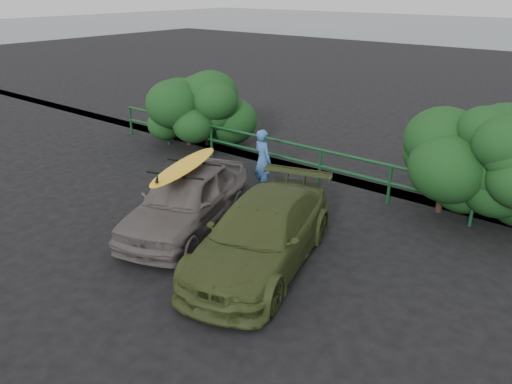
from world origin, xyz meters
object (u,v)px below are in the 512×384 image
Objects in this scene: guardrail at (289,160)px; sedan at (187,199)px; surfboard at (185,166)px; man at (263,160)px; olive_vehicle at (262,234)px.

sedan is (0.06, -4.05, 0.18)m from guardrail.
sedan reaches higher than guardrail.
surfboard is at bearing 0.00° from sedan.
sedan is 2.49× the size of man.
olive_vehicle is 2.40m from surfboard.
man is at bearing 73.54° from surfboard.
man is at bearing 73.54° from sedan.
man reaches higher than surfboard.
guardrail is 8.50× the size of man.
man is 0.60× the size of surfboard.
sedan is at bearing 0.00° from surfboard.
olive_vehicle is 1.65× the size of surfboard.
surfboard is at bearing 159.65° from olive_vehicle.
surfboard is (0.09, -2.85, 0.66)m from man.
guardrail is 3.12× the size of olive_vehicle.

